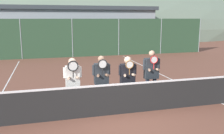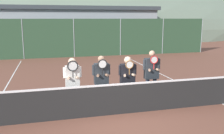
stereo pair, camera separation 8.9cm
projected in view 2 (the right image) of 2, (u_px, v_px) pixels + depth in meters
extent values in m
plane|color=brown|center=(117.00, 114.00, 7.60)|extent=(120.00, 120.00, 0.00)
ellipsoid|color=slate|center=(56.00, 31.00, 54.39)|extent=(111.88, 62.15, 21.75)
cube|color=#9EA3A8|center=(73.00, 28.00, 25.62)|extent=(16.35, 5.00, 3.66)
cube|color=#3D4247|center=(73.00, 8.00, 25.23)|extent=(16.85, 5.50, 0.36)
cylinder|color=gray|center=(23.00, 39.00, 17.64)|extent=(0.06, 0.06, 2.84)
cylinder|color=gray|center=(74.00, 38.00, 18.53)|extent=(0.06, 0.06, 2.84)
cylinder|color=gray|center=(120.00, 37.00, 19.43)|extent=(0.06, 0.06, 2.84)
cylinder|color=gray|center=(163.00, 36.00, 20.32)|extent=(0.06, 0.06, 2.84)
cylinder|color=gray|center=(202.00, 36.00, 21.21)|extent=(0.06, 0.06, 2.84)
cube|color=#2D4C33|center=(74.00, 38.00, 18.53)|extent=(21.63, 0.02, 2.84)
cube|color=black|center=(117.00, 100.00, 7.51)|extent=(9.89, 0.02, 0.92)
cube|color=white|center=(117.00, 84.00, 7.42)|extent=(9.89, 0.03, 0.06)
cube|color=white|center=(2.00, 95.00, 9.52)|extent=(0.05, 16.00, 0.01)
cube|color=white|center=(178.00, 82.00, 11.38)|extent=(0.05, 16.00, 0.01)
cylinder|color=#56565B|center=(69.00, 100.00, 7.67)|extent=(0.13, 0.13, 0.82)
cylinder|color=#56565B|center=(77.00, 99.00, 7.73)|extent=(0.13, 0.13, 0.82)
cube|color=white|center=(72.00, 76.00, 7.56)|extent=(0.42, 0.22, 0.65)
sphere|color=#DBB293|center=(72.00, 62.00, 7.47)|extent=(0.22, 0.22, 0.22)
cylinder|color=white|center=(64.00, 73.00, 7.47)|extent=(0.08, 0.08, 0.32)
cylinder|color=white|center=(80.00, 72.00, 7.59)|extent=(0.08, 0.08, 0.32)
cylinder|color=#DBB293|center=(69.00, 78.00, 7.45)|extent=(0.16, 0.27, 0.08)
cylinder|color=#DBB293|center=(76.00, 77.00, 7.50)|extent=(0.16, 0.27, 0.08)
cylinder|color=black|center=(73.00, 74.00, 7.36)|extent=(0.03, 0.03, 0.20)
torus|color=black|center=(73.00, 66.00, 7.32)|extent=(0.33, 0.04, 0.33)
cylinder|color=silver|center=(73.00, 66.00, 7.32)|extent=(0.27, 0.00, 0.27)
cylinder|color=white|center=(98.00, 97.00, 7.96)|extent=(0.13, 0.13, 0.83)
cylinder|color=white|center=(105.00, 96.00, 8.02)|extent=(0.13, 0.13, 0.83)
cube|color=#282D33|center=(101.00, 74.00, 7.84)|extent=(0.45, 0.22, 0.66)
sphere|color=#997056|center=(101.00, 59.00, 7.75)|extent=(0.21, 0.21, 0.21)
cylinder|color=#282D33|center=(93.00, 70.00, 7.76)|extent=(0.08, 0.08, 0.32)
cylinder|color=#282D33|center=(109.00, 69.00, 7.88)|extent=(0.08, 0.08, 0.32)
cylinder|color=#997056|center=(98.00, 75.00, 7.73)|extent=(0.16, 0.27, 0.08)
cylinder|color=#997056|center=(105.00, 75.00, 7.79)|extent=(0.16, 0.27, 0.08)
cylinder|color=black|center=(102.00, 72.00, 7.65)|extent=(0.03, 0.03, 0.20)
torus|color=black|center=(102.00, 64.00, 7.60)|extent=(0.30, 0.03, 0.30)
cylinder|color=silver|center=(102.00, 64.00, 7.60)|extent=(0.25, 0.00, 0.25)
cylinder|color=#56565B|center=(124.00, 96.00, 8.12)|extent=(0.13, 0.13, 0.81)
cylinder|color=#56565B|center=(131.00, 95.00, 8.18)|extent=(0.13, 0.13, 0.81)
cube|color=black|center=(128.00, 74.00, 8.01)|extent=(0.47, 0.22, 0.64)
sphere|color=#DBB293|center=(128.00, 60.00, 7.92)|extent=(0.23, 0.23, 0.23)
cylinder|color=black|center=(120.00, 70.00, 7.92)|extent=(0.08, 0.08, 0.31)
cylinder|color=black|center=(135.00, 69.00, 8.05)|extent=(0.08, 0.08, 0.31)
cylinder|color=#DBB293|center=(125.00, 75.00, 7.90)|extent=(0.16, 0.27, 0.08)
cylinder|color=#DBB293|center=(132.00, 74.00, 7.95)|extent=(0.16, 0.27, 0.08)
cylinder|color=#936033|center=(129.00, 72.00, 7.82)|extent=(0.03, 0.03, 0.20)
torus|color=#936033|center=(129.00, 65.00, 7.77)|extent=(0.27, 0.03, 0.27)
cylinder|color=silver|center=(129.00, 65.00, 7.77)|extent=(0.22, 0.00, 0.22)
cylinder|color=#232838|center=(147.00, 91.00, 8.46)|extent=(0.13, 0.13, 0.88)
cylinder|color=#232838|center=(154.00, 91.00, 8.52)|extent=(0.13, 0.13, 0.88)
cube|color=#282D33|center=(152.00, 68.00, 8.34)|extent=(0.47, 0.22, 0.70)
sphere|color=tan|center=(152.00, 54.00, 8.24)|extent=(0.20, 0.20, 0.20)
cylinder|color=#282D33|center=(144.00, 65.00, 8.25)|extent=(0.08, 0.08, 0.34)
cylinder|color=#282D33|center=(159.00, 64.00, 8.38)|extent=(0.08, 0.08, 0.34)
cylinder|color=tan|center=(149.00, 70.00, 8.23)|extent=(0.16, 0.27, 0.08)
cylinder|color=tan|center=(156.00, 69.00, 8.29)|extent=(0.16, 0.27, 0.08)
cylinder|color=red|center=(154.00, 66.00, 8.15)|extent=(0.03, 0.03, 0.20)
torus|color=red|center=(154.00, 60.00, 8.11)|extent=(0.27, 0.03, 0.27)
cylinder|color=silver|center=(154.00, 60.00, 8.11)|extent=(0.22, 0.00, 0.22)
cylinder|color=black|center=(10.00, 52.00, 19.28)|extent=(0.60, 0.16, 0.60)
cylinder|color=black|center=(13.00, 49.00, 21.02)|extent=(0.60, 0.16, 0.60)
cube|color=#285638|center=(58.00, 44.00, 21.29)|extent=(4.31, 1.83, 0.78)
cube|color=#2D3842|center=(58.00, 36.00, 21.15)|extent=(2.37, 1.68, 0.63)
cylinder|color=black|center=(76.00, 50.00, 20.82)|extent=(0.60, 0.16, 0.60)
cylinder|color=black|center=(74.00, 47.00, 22.60)|extent=(0.60, 0.16, 0.60)
cylinder|color=black|center=(41.00, 51.00, 20.13)|extent=(0.60, 0.16, 0.60)
cylinder|color=black|center=(42.00, 48.00, 21.90)|extent=(0.60, 0.16, 0.60)
cube|color=#285638|center=(117.00, 42.00, 22.46)|extent=(4.42, 1.76, 0.87)
cube|color=#2D3842|center=(117.00, 34.00, 22.31)|extent=(2.43, 1.62, 0.71)
cylinder|color=black|center=(135.00, 48.00, 22.04)|extent=(0.60, 0.16, 0.60)
cylinder|color=black|center=(128.00, 46.00, 23.76)|extent=(0.60, 0.16, 0.60)
cylinder|color=black|center=(103.00, 49.00, 21.33)|extent=(0.60, 0.16, 0.60)
cylinder|color=black|center=(99.00, 46.00, 23.04)|extent=(0.60, 0.16, 0.60)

